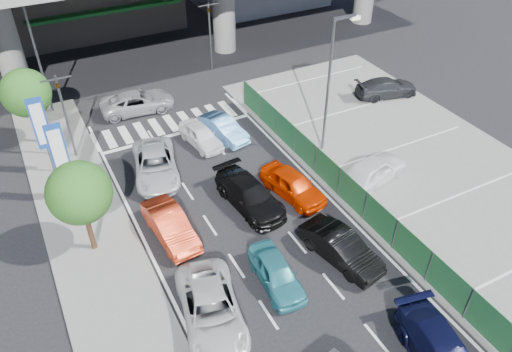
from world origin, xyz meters
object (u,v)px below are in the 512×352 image
street_lamp_left (37,43)px  taxi_orange_right (293,185)px  traffic_cone (316,163)px  tree_far (26,93)px  wagon_silver_front_left (156,165)px  signboard_far (41,126)px  sedan_white_mid_left (211,309)px  traffic_light_right (209,20)px  street_lamp_right (332,76)px  crossing_wagon_silver (137,102)px  tree_near (79,193)px  hatch_black_mid_right (341,248)px  sedan_black_mid (250,195)px  taxi_teal_mid (276,273)px  sedan_white_front_mid (201,135)px  signboard_near (59,153)px  kei_truck_front_right (223,128)px  taxi_orange_left (170,226)px  traffic_light_left (61,97)px  parked_sedan_white (373,170)px  parked_sedan_dgrey (387,87)px

street_lamp_left → taxi_orange_right: street_lamp_left is taller
street_lamp_left → traffic_cone: 18.50m
tree_far → taxi_orange_right: 16.05m
taxi_orange_right → wagon_silver_front_left: 7.66m
signboard_far → sedan_white_mid_left: size_ratio=0.95×
traffic_light_right → street_lamp_right: size_ratio=0.65×
traffic_light_right → crossing_wagon_silver: 8.38m
tree_near → hatch_black_mid_right: size_ratio=1.15×
street_lamp_left → tree_far: 4.04m
street_lamp_right → sedan_black_mid: bearing=-158.1°
tree_near → sedan_white_mid_left: tree_near is taller
taxi_teal_mid → sedan_white_front_mid: bearing=87.7°
crossing_wagon_silver → traffic_cone: crossing_wagon_silver is taller
tree_far → hatch_black_mid_right: tree_far is taller
street_lamp_right → street_lamp_left: size_ratio=1.00×
signboard_near → signboard_far: size_ratio=1.00×
traffic_cone → wagon_silver_front_left: bearing=156.3°
taxi_teal_mid → sedan_black_mid: (1.33, 5.13, 0.07)m
street_lamp_right → kei_truck_front_right: street_lamp_right is taller
street_lamp_left → signboard_near: size_ratio=1.70×
sedan_white_front_mid → signboard_near: bearing=-175.1°
street_lamp_left → hatch_black_mid_right: (9.10, -19.78, -4.08)m
tree_near → taxi_orange_right: tree_near is taller
street_lamp_right → signboard_near: 14.61m
tree_far → taxi_teal_mid: bearing=-65.7°
signboard_near → taxi_orange_left: signboard_near is taller
traffic_light_left → traffic_light_right: same height
signboard_near → tree_near: tree_near is taller
taxi_orange_left → sedan_white_front_mid: bearing=52.4°
taxi_teal_mid → signboard_near: bearing=128.9°
signboard_far → parked_sedan_white: size_ratio=1.08×
traffic_light_left → wagon_silver_front_left: (3.62, -3.85, -3.25)m
taxi_orange_right → taxi_teal_mid: bearing=-138.8°
tree_near → parked_sedan_dgrey: 22.42m
tree_near → traffic_cone: size_ratio=7.40×
traffic_light_left → sedan_white_front_mid: size_ratio=1.45×
signboard_far → sedan_white_front_mid: size_ratio=1.31×
street_lamp_right → traffic_cone: 4.88m
taxi_orange_left → crossing_wagon_silver: taxi_orange_left is taller
sedan_black_mid → parked_sedan_dgrey: size_ratio=1.09×
sedan_white_front_mid → street_lamp_right: bearing=-39.6°
traffic_cone → taxi_teal_mid: bearing=-134.3°
sedan_black_mid → wagon_silver_front_left: 5.81m
street_lamp_right → crossing_wagon_silver: (-8.56, 9.50, -4.10)m
tree_far → parked_sedan_dgrey: size_ratio=1.10×
sedan_white_mid_left → taxi_teal_mid: bearing=20.1°
traffic_light_left → signboard_near: size_ratio=1.11×
street_lamp_right → parked_sedan_white: street_lamp_right is taller
sedan_white_front_mid → parked_sedan_dgrey: size_ratio=0.82×
tree_far → kei_truck_front_right: (10.15, -4.54, -2.76)m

